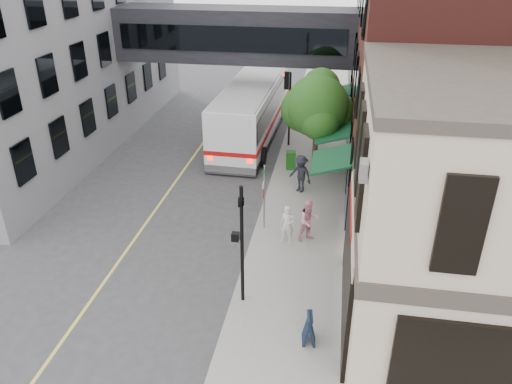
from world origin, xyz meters
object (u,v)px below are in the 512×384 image
(sandwich_board, at_px, (309,328))
(pedestrian_a, at_px, (287,224))
(pedestrian_c, at_px, (300,174))
(newspaper_box, at_px, (291,160))
(bus, at_px, (254,106))
(pedestrian_b, at_px, (309,221))

(sandwich_board, bearing_deg, pedestrian_a, 96.89)
(pedestrian_a, xyz_separation_m, pedestrian_c, (0.13, 4.75, 0.15))
(newspaper_box, xyz_separation_m, sandwich_board, (1.95, -13.13, 0.02))
(bus, height_order, pedestrian_c, bus)
(pedestrian_b, height_order, pedestrian_c, pedestrian_c)
(pedestrian_b, height_order, newspaper_box, pedestrian_b)
(pedestrian_c, relative_size, sandwich_board, 1.84)
(pedestrian_a, bearing_deg, sandwich_board, -72.04)
(bus, xyz_separation_m, sandwich_board, (4.92, -18.38, -1.31))
(bus, relative_size, pedestrian_c, 6.82)
(pedestrian_b, distance_m, pedestrian_c, 4.53)
(sandwich_board, bearing_deg, pedestrian_b, 88.19)
(pedestrian_a, bearing_deg, pedestrian_c, 93.22)
(pedestrian_a, xyz_separation_m, sandwich_board, (1.33, -5.71, -0.29))
(pedestrian_c, bearing_deg, pedestrian_a, -59.27)
(pedestrian_a, bearing_deg, newspaper_box, 99.53)
(pedestrian_a, xyz_separation_m, pedestrian_b, (0.87, 0.28, 0.11))
(pedestrian_a, height_order, pedestrian_b, pedestrian_b)
(pedestrian_b, xyz_separation_m, sandwich_board, (0.47, -6.00, -0.40))
(pedestrian_a, distance_m, pedestrian_b, 0.92)
(pedestrian_c, bearing_deg, bus, 147.48)
(bus, distance_m, pedestrian_b, 13.19)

